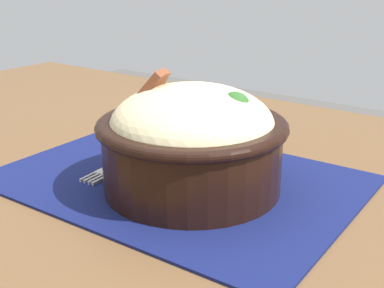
% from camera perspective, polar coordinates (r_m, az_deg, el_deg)
% --- Properties ---
extents(table, '(1.37, 0.78, 0.71)m').
position_cam_1_polar(table, '(0.61, -2.92, -8.73)').
color(table, brown).
rests_on(table, ground_plane).
extents(placemat, '(0.39, 0.29, 0.00)m').
position_cam_1_polar(placemat, '(0.58, -1.41, -3.85)').
color(placemat, '#11194C').
rests_on(placemat, table).
extents(bowl, '(0.21, 0.21, 0.13)m').
position_cam_1_polar(bowl, '(0.53, 0.01, 0.57)').
color(bowl, black).
rests_on(bowl, placemat).
extents(fork, '(0.03, 0.13, 0.00)m').
position_cam_1_polar(fork, '(0.61, -8.04, -2.41)').
color(fork, '#B5B5B5').
rests_on(fork, placemat).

